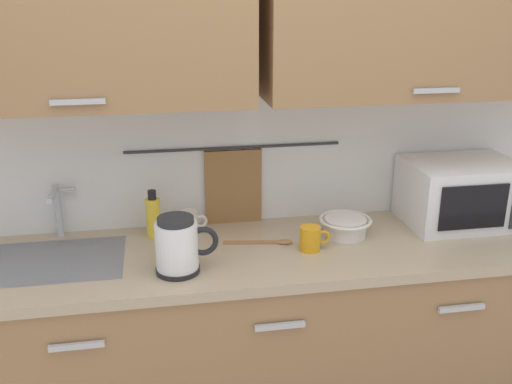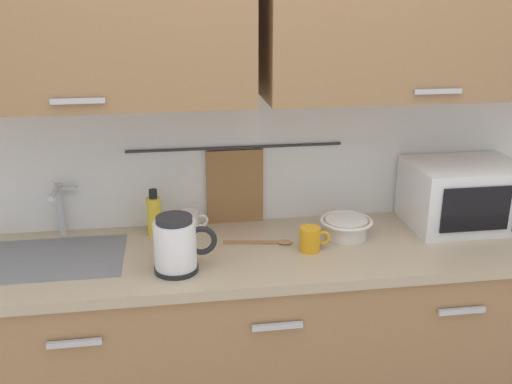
{
  "view_description": "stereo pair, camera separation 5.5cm",
  "coord_description": "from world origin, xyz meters",
  "px_view_note": "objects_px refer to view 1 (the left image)",
  "views": [
    {
      "loc": [
        -0.39,
        -1.72,
        1.86
      ],
      "look_at": [
        -0.02,
        0.33,
        1.12
      ],
      "focal_mm": 40.56,
      "sensor_mm": 36.0,
      "label": 1
    },
    {
      "loc": [
        -0.33,
        -1.73,
        1.86
      ],
      "look_at": [
        -0.02,
        0.33,
        1.12
      ],
      "focal_mm": 40.56,
      "sensor_mm": 36.0,
      "label": 2
    }
  ],
  "objects_px": {
    "dish_soap_bottle": "(153,216)",
    "mug_by_kettle": "(311,238)",
    "electric_kettle": "(178,246)",
    "wooden_spoon": "(266,242)",
    "mug_near_sink": "(189,222)",
    "mixing_bowl": "(345,225)",
    "microwave": "(460,193)"
  },
  "relations": [
    {
      "from": "mug_by_kettle",
      "to": "wooden_spoon",
      "type": "relative_size",
      "value": 0.43
    },
    {
      "from": "mug_near_sink",
      "to": "dish_soap_bottle",
      "type": "bearing_deg",
      "value": -179.22
    },
    {
      "from": "dish_soap_bottle",
      "to": "mug_near_sink",
      "type": "relative_size",
      "value": 1.63
    },
    {
      "from": "electric_kettle",
      "to": "mixing_bowl",
      "type": "bearing_deg",
      "value": 16.36
    },
    {
      "from": "mixing_bowl",
      "to": "wooden_spoon",
      "type": "relative_size",
      "value": 0.77
    },
    {
      "from": "dish_soap_bottle",
      "to": "mixing_bowl",
      "type": "bearing_deg",
      "value": -9.94
    },
    {
      "from": "dish_soap_bottle",
      "to": "mug_by_kettle",
      "type": "relative_size",
      "value": 1.63
    },
    {
      "from": "electric_kettle",
      "to": "dish_soap_bottle",
      "type": "bearing_deg",
      "value": 104.08
    },
    {
      "from": "mug_near_sink",
      "to": "wooden_spoon",
      "type": "height_order",
      "value": "mug_near_sink"
    },
    {
      "from": "electric_kettle",
      "to": "mug_by_kettle",
      "type": "bearing_deg",
      "value": 10.42
    },
    {
      "from": "electric_kettle",
      "to": "wooden_spoon",
      "type": "bearing_deg",
      "value": 27.06
    },
    {
      "from": "wooden_spoon",
      "to": "microwave",
      "type": "bearing_deg",
      "value": 5.09
    },
    {
      "from": "wooden_spoon",
      "to": "mug_by_kettle",
      "type": "bearing_deg",
      "value": -28.85
    },
    {
      "from": "mug_by_kettle",
      "to": "wooden_spoon",
      "type": "height_order",
      "value": "mug_by_kettle"
    },
    {
      "from": "mixing_bowl",
      "to": "mug_by_kettle",
      "type": "xyz_separation_m",
      "value": [
        -0.17,
        -0.11,
        0.0
      ]
    },
    {
      "from": "wooden_spoon",
      "to": "dish_soap_bottle",
      "type": "bearing_deg",
      "value": 160.51
    },
    {
      "from": "dish_soap_bottle",
      "to": "mug_by_kettle",
      "type": "bearing_deg",
      "value": -22.1
    },
    {
      "from": "microwave",
      "to": "electric_kettle",
      "type": "xyz_separation_m",
      "value": [
        -1.21,
        -0.26,
        -0.03
      ]
    },
    {
      "from": "electric_kettle",
      "to": "wooden_spoon",
      "type": "height_order",
      "value": "electric_kettle"
    },
    {
      "from": "dish_soap_bottle",
      "to": "mug_near_sink",
      "type": "bearing_deg",
      "value": 0.78
    },
    {
      "from": "microwave",
      "to": "mug_near_sink",
      "type": "height_order",
      "value": "microwave"
    },
    {
      "from": "electric_kettle",
      "to": "dish_soap_bottle",
      "type": "height_order",
      "value": "electric_kettle"
    },
    {
      "from": "dish_soap_bottle",
      "to": "mug_by_kettle",
      "type": "xyz_separation_m",
      "value": [
        0.59,
        -0.24,
        -0.04
      ]
    },
    {
      "from": "mug_near_sink",
      "to": "mixing_bowl",
      "type": "bearing_deg",
      "value": -12.31
    },
    {
      "from": "dish_soap_bottle",
      "to": "mug_by_kettle",
      "type": "height_order",
      "value": "dish_soap_bottle"
    },
    {
      "from": "dish_soap_bottle",
      "to": "mug_near_sink",
      "type": "distance_m",
      "value": 0.15
    },
    {
      "from": "mug_near_sink",
      "to": "mixing_bowl",
      "type": "height_order",
      "value": "mug_near_sink"
    },
    {
      "from": "microwave",
      "to": "mixing_bowl",
      "type": "distance_m",
      "value": 0.54
    },
    {
      "from": "microwave",
      "to": "mug_near_sink",
      "type": "distance_m",
      "value": 1.15
    },
    {
      "from": "mixing_bowl",
      "to": "mug_near_sink",
      "type": "bearing_deg",
      "value": 167.69
    },
    {
      "from": "mug_by_kettle",
      "to": "wooden_spoon",
      "type": "bearing_deg",
      "value": 151.15
    },
    {
      "from": "dish_soap_bottle",
      "to": "mug_near_sink",
      "type": "xyz_separation_m",
      "value": [
        0.14,
        0.0,
        -0.04
      ]
    }
  ]
}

